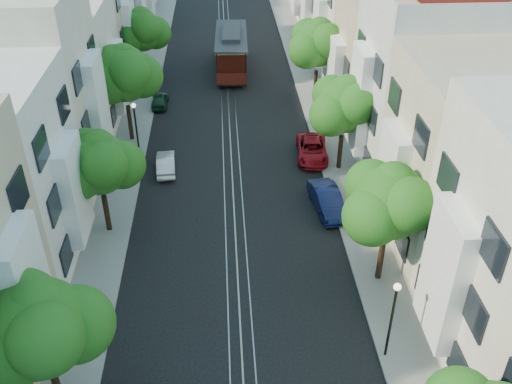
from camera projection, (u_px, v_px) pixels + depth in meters
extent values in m
plane|color=black|center=(229.00, 119.00, 44.80)|extent=(200.00, 200.00, 0.00)
cube|color=gray|center=(321.00, 116.00, 45.15)|extent=(2.50, 80.00, 0.12)
cube|color=gray|center=(136.00, 121.00, 44.39)|extent=(2.50, 80.00, 0.12)
cube|color=gray|center=(222.00, 119.00, 44.77)|extent=(0.06, 80.00, 0.02)
cube|color=gray|center=(229.00, 119.00, 44.80)|extent=(0.06, 80.00, 0.02)
cube|color=gray|center=(236.00, 119.00, 44.83)|extent=(0.06, 80.00, 0.02)
cube|color=tan|center=(229.00, 119.00, 44.80)|extent=(0.08, 80.00, 0.01)
cube|color=white|center=(446.00, 276.00, 22.71)|extent=(0.90, 3.04, 6.05)
cube|color=beige|center=(467.00, 163.00, 29.36)|extent=(7.00, 8.00, 10.00)
cube|color=white|center=(392.00, 178.00, 29.60)|extent=(0.90, 3.04, 5.50)
cube|color=silver|center=(422.00, 84.00, 35.46)|extent=(7.00, 8.00, 12.00)
cube|color=white|center=(361.00, 99.00, 35.79)|extent=(0.90, 3.04, 6.60)
cube|color=#C6B28C|center=(387.00, 61.00, 42.95)|extent=(7.00, 8.00, 9.00)
cube|color=white|center=(336.00, 71.00, 43.15)|extent=(0.90, 3.04, 4.95)
cube|color=white|center=(364.00, 19.00, 49.20)|extent=(7.00, 8.00, 10.50)
cube|color=white|center=(320.00, 30.00, 49.46)|extent=(0.90, 3.04, 5.78)
cube|color=white|center=(308.00, 0.00, 55.89)|extent=(0.90, 3.04, 6.32)
cube|color=white|center=(28.00, 295.00, 21.90)|extent=(0.90, 3.04, 5.93)
cube|color=white|center=(72.00, 190.00, 28.78)|extent=(0.90, 3.04, 5.39)
cube|color=beige|center=(31.00, 95.00, 34.27)|extent=(7.00, 8.00, 11.76)
cube|color=white|center=(97.00, 108.00, 34.99)|extent=(0.90, 3.04, 6.47)
cube|color=silver|center=(64.00, 69.00, 41.74)|extent=(7.00, 8.00, 8.82)
cube|color=white|center=(118.00, 77.00, 42.33)|extent=(0.90, 3.04, 4.85)
cube|color=beige|center=(83.00, 26.00, 47.99)|extent=(7.00, 8.00, 10.29)
cube|color=white|center=(130.00, 35.00, 48.65)|extent=(0.90, 3.04, 5.66)
cube|color=white|center=(139.00, 4.00, 55.08)|extent=(0.90, 3.04, 6.20)
cylinder|color=black|center=(381.00, 259.00, 28.62)|extent=(0.30, 0.30, 2.45)
sphere|color=#174812|center=(390.00, 202.00, 26.71)|extent=(3.64, 3.64, 3.64)
sphere|color=#174812|center=(408.00, 202.00, 27.41)|extent=(2.91, 2.91, 2.91)
sphere|color=#174812|center=(372.00, 216.00, 26.24)|extent=(2.84, 2.84, 2.84)
sphere|color=#174812|center=(394.00, 184.00, 26.30)|extent=(2.18, 2.18, 2.18)
cylinder|color=black|center=(340.00, 152.00, 37.80)|extent=(0.30, 0.30, 2.38)
sphere|color=#174812|center=(344.00, 105.00, 35.94)|extent=(3.54, 3.54, 3.54)
sphere|color=#174812|center=(359.00, 107.00, 36.64)|extent=(2.83, 2.83, 2.83)
sphere|color=#174812|center=(331.00, 115.00, 35.47)|extent=(2.76, 2.76, 2.76)
sphere|color=#174812|center=(347.00, 91.00, 35.53)|extent=(2.12, 2.12, 2.12)
cylinder|color=black|center=(315.00, 85.00, 46.92)|extent=(0.30, 0.30, 2.52)
sphere|color=#174812|center=(318.00, 43.00, 44.95)|extent=(3.74, 3.74, 3.74)
sphere|color=#174812|center=(330.00, 46.00, 45.64)|extent=(3.00, 3.00, 3.00)
sphere|color=#174812|center=(307.00, 50.00, 44.48)|extent=(2.92, 2.92, 2.92)
sphere|color=#174812|center=(320.00, 31.00, 44.54)|extent=(2.25, 2.25, 2.25)
sphere|color=#174812|center=(40.00, 328.00, 20.13)|extent=(3.64, 3.64, 3.64)
sphere|color=#174812|center=(76.00, 324.00, 20.82)|extent=(2.91, 2.91, 2.91)
sphere|color=#174812|center=(8.00, 351.00, 19.66)|extent=(2.84, 2.84, 2.84)
sphere|color=#174812|center=(38.00, 308.00, 19.72)|extent=(2.18, 2.18, 2.18)
cylinder|color=black|center=(107.00, 213.00, 32.08)|extent=(0.30, 0.30, 2.27)
sphere|color=#174812|center=(98.00, 164.00, 30.30)|extent=(3.38, 3.38, 3.38)
sphere|color=#174812|center=(121.00, 165.00, 31.00)|extent=(2.70, 2.70, 2.70)
sphere|color=#174812|center=(78.00, 176.00, 29.83)|extent=(2.64, 2.64, 2.64)
sphere|color=#174812|center=(98.00, 148.00, 29.89)|extent=(2.03, 2.03, 2.03)
cylinder|color=black|center=(130.00, 122.00, 41.14)|extent=(0.30, 0.30, 2.62)
sphere|color=#174812|center=(123.00, 74.00, 39.09)|extent=(3.90, 3.90, 3.90)
sphere|color=#174812|center=(141.00, 76.00, 39.78)|extent=(3.12, 3.12, 3.12)
sphere|color=#174812|center=(109.00, 82.00, 38.62)|extent=(3.04, 3.04, 3.04)
sphere|color=#174812|center=(123.00, 61.00, 38.68)|extent=(2.34, 2.34, 2.34)
cylinder|color=black|center=(145.00, 68.00, 50.36)|extent=(0.30, 0.30, 2.38)
sphere|color=#174812|center=(141.00, 30.00, 48.50)|extent=(3.54, 3.54, 3.54)
sphere|color=#174812|center=(155.00, 33.00, 49.20)|extent=(2.83, 2.83, 2.83)
sphere|color=#174812|center=(129.00, 37.00, 48.04)|extent=(2.76, 2.76, 2.76)
sphere|color=#174812|center=(141.00, 19.00, 48.10)|extent=(2.12, 2.12, 2.12)
cylinder|color=black|center=(391.00, 322.00, 23.99)|extent=(0.12, 0.12, 4.00)
sphere|color=#FFF2CC|center=(397.00, 287.00, 22.88)|extent=(0.32, 0.32, 0.32)
cylinder|color=black|center=(137.00, 133.00, 38.31)|extent=(0.12, 0.12, 4.00)
sphere|color=#FFF2CC|center=(133.00, 106.00, 37.20)|extent=(0.32, 0.32, 0.32)
cube|color=black|center=(232.00, 66.00, 53.03)|extent=(2.85, 9.11, 0.34)
cube|color=#54160E|center=(231.00, 51.00, 52.28)|extent=(2.87, 5.72, 2.71)
cube|color=beige|center=(231.00, 41.00, 51.72)|extent=(2.93, 5.78, 0.68)
cube|color=#2D2D30|center=(231.00, 36.00, 51.47)|extent=(3.08, 9.12, 0.20)
cube|color=#2D2D30|center=(231.00, 33.00, 51.31)|extent=(1.73, 5.13, 0.40)
imported|color=#0B1338|center=(327.00, 200.00, 34.12)|extent=(2.00, 4.33, 1.38)
imported|color=maroon|center=(312.00, 149.00, 39.47)|extent=(2.43, 4.61, 1.23)
imported|color=silver|center=(166.00, 163.00, 38.00)|extent=(1.44, 3.48, 1.12)
imported|color=#143320|center=(160.00, 99.00, 46.59)|extent=(1.30, 3.22, 1.10)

